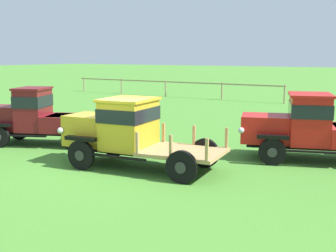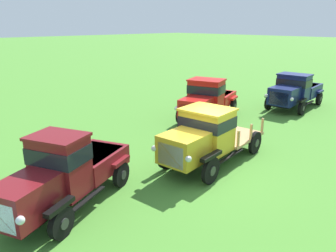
# 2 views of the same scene
# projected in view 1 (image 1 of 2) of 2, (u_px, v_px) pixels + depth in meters

# --- Properties ---
(ground_plane) EXTENTS (240.00, 240.00, 0.00)m
(ground_plane) POSITION_uv_depth(u_px,v_px,m) (112.00, 168.00, 13.04)
(ground_plane) COLOR #47842D
(paddock_fence) EXTENTS (19.98, 0.60, 1.37)m
(paddock_fence) POSITION_uv_depth(u_px,v_px,m) (169.00, 84.00, 35.57)
(paddock_fence) COLOR #997F60
(paddock_fence) RESTS_ON ground
(vintage_truck_second_in_line) EXTENTS (4.82, 3.22, 2.23)m
(vintage_truck_second_in_line) POSITION_uv_depth(u_px,v_px,m) (37.00, 117.00, 16.40)
(vintage_truck_second_in_line) COLOR black
(vintage_truck_second_in_line) RESTS_ON ground
(vintage_truck_midrow_center) EXTENTS (5.34, 2.54, 2.16)m
(vintage_truck_midrow_center) POSITION_uv_depth(u_px,v_px,m) (124.00, 129.00, 13.09)
(vintage_truck_midrow_center) COLOR black
(vintage_truck_midrow_center) RESTS_ON ground
(vintage_truck_far_side) EXTENTS (5.26, 3.35, 2.22)m
(vintage_truck_far_side) POSITION_uv_depth(u_px,v_px,m) (314.00, 127.00, 13.82)
(vintage_truck_far_side) COLOR black
(vintage_truck_far_side) RESTS_ON ground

